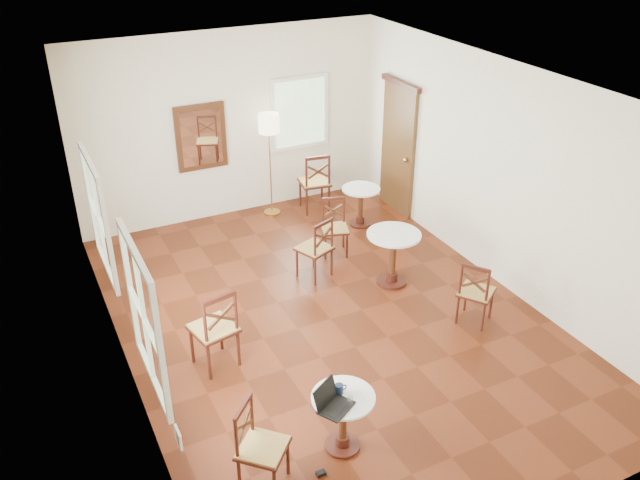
# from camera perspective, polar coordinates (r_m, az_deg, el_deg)

# --- Properties ---
(ground) EXTENTS (7.00, 7.00, 0.00)m
(ground) POSITION_cam_1_polar(r_m,az_deg,el_deg) (8.47, 0.91, -6.82)
(ground) COLOR #58220F
(ground) RESTS_ON ground
(room_shell) EXTENTS (5.02, 7.02, 3.01)m
(room_shell) POSITION_cam_1_polar(r_m,az_deg,el_deg) (7.74, -0.31, 5.61)
(room_shell) COLOR white
(room_shell) RESTS_ON ground
(cafe_table_near) EXTENTS (0.61, 0.61, 0.65)m
(cafe_table_near) POSITION_cam_1_polar(r_m,az_deg,el_deg) (6.55, 1.99, -14.93)
(cafe_table_near) COLOR #411810
(cafe_table_near) RESTS_ON ground
(cafe_table_mid) EXTENTS (0.73, 0.73, 0.77)m
(cafe_table_mid) POSITION_cam_1_polar(r_m,az_deg,el_deg) (9.00, 6.31, -1.10)
(cafe_table_mid) COLOR #411810
(cafe_table_mid) RESTS_ON ground
(cafe_table_back) EXTENTS (0.61, 0.61, 0.64)m
(cafe_table_back) POSITION_cam_1_polar(r_m,az_deg,el_deg) (10.57, 3.53, 3.27)
(cafe_table_back) COLOR #411810
(cafe_table_back) RESTS_ON ground
(chair_near_a) EXTENTS (0.56, 0.56, 1.02)m
(chair_near_a) POSITION_cam_1_polar(r_m,az_deg,el_deg) (7.54, -9.08, -7.56)
(chair_near_a) COLOR #411810
(chair_near_a) RESTS_ON ground
(chair_near_b) EXTENTS (0.59, 0.59, 0.90)m
(chair_near_b) POSITION_cam_1_polar(r_m,az_deg,el_deg) (6.23, -5.17, -17.33)
(chair_near_b) COLOR #411810
(chair_near_b) RESTS_ON ground
(chair_mid_a) EXTENTS (0.54, 0.54, 0.91)m
(chair_mid_a) POSITION_cam_1_polar(r_m,az_deg,el_deg) (9.11, -0.39, -0.71)
(chair_mid_a) COLOR #411810
(chair_mid_a) RESTS_ON ground
(chair_mid_b) EXTENTS (0.56, 0.56, 0.88)m
(chair_mid_b) POSITION_cam_1_polar(r_m,az_deg,el_deg) (8.41, 13.29, -4.40)
(chair_mid_b) COLOR #411810
(chair_mid_b) RESTS_ON ground
(chair_back_a) EXTENTS (0.54, 0.54, 1.03)m
(chair_back_a) POSITION_cam_1_polar(r_m,az_deg,el_deg) (11.00, -0.44, 5.03)
(chair_back_a) COLOR #411810
(chair_back_a) RESTS_ON ground
(chair_back_b) EXTENTS (0.50, 0.50, 0.84)m
(chair_back_b) POSITION_cam_1_polar(r_m,az_deg,el_deg) (9.73, 1.27, 1.10)
(chair_back_b) COLOR #411810
(chair_back_b) RESTS_ON ground
(floor_lamp) EXTENTS (0.33, 0.33, 1.71)m
(floor_lamp) POSITION_cam_1_polar(r_m,az_deg,el_deg) (10.57, -4.43, 9.41)
(floor_lamp) COLOR #BF8C3F
(floor_lamp) RESTS_ON ground
(laptop) EXTENTS (0.42, 0.40, 0.23)m
(laptop) POSITION_cam_1_polar(r_m,az_deg,el_deg) (6.24, 0.99, -13.77)
(laptop) COLOR black
(laptop) RESTS_ON cafe_table_near
(mouse) EXTENTS (0.10, 0.07, 0.03)m
(mouse) POSITION_cam_1_polar(r_m,az_deg,el_deg) (6.33, 0.44, -13.51)
(mouse) COLOR black
(mouse) RESTS_ON cafe_table_near
(navy_mug) EXTENTS (0.12, 0.08, 0.10)m
(navy_mug) POSITION_cam_1_polar(r_m,az_deg,el_deg) (6.39, 1.70, -12.71)
(navy_mug) COLOR #101A35
(navy_mug) RESTS_ON cafe_table_near
(water_glass) EXTENTS (0.06, 0.06, 0.10)m
(water_glass) POSITION_cam_1_polar(r_m,az_deg,el_deg) (6.27, 2.62, -13.70)
(water_glass) COLOR white
(water_glass) RESTS_ON cafe_table_near
(power_adapter) EXTENTS (0.09, 0.06, 0.04)m
(power_adapter) POSITION_cam_1_polar(r_m,az_deg,el_deg) (6.57, 0.07, -19.48)
(power_adapter) COLOR black
(power_adapter) RESTS_ON ground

